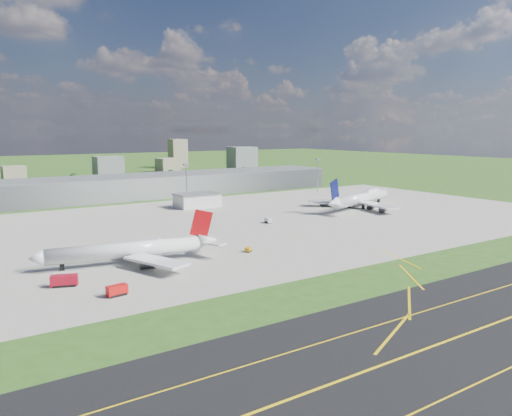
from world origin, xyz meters
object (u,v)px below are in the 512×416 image
airliner_red_twin (133,250)px  crash_tender (117,291)px  airliner_blue_quad (361,198)px  tug_yellow (248,250)px  van_white_near (268,221)px  van_white_far (368,202)px  fire_truck (64,281)px

airliner_red_twin → crash_tender: (-16.36, -32.09, -3.26)m
airliner_blue_quad → tug_yellow: airliner_blue_quad is taller
airliner_blue_quad → van_white_near: (-78.41, -12.22, -4.31)m
airliner_red_twin → crash_tender: 36.16m
airliner_red_twin → crash_tender: airliner_red_twin is taller
airliner_blue_quad → crash_tender: airliner_blue_quad is taller
airliner_blue_quad → van_white_far: size_ratio=17.00×
crash_tender → van_white_far: (194.40, 89.38, -0.45)m
airliner_red_twin → van_white_near: bearing=-146.8°
airliner_blue_quad → fire_truck: (-190.18, -63.99, -3.85)m
airliner_blue_quad → fire_truck: airliner_blue_quad is taller
tug_yellow → van_white_far: size_ratio=0.89×
fire_truck → tug_yellow: bearing=23.4°
fire_truck → van_white_near: bearing=43.7°
fire_truck → van_white_near: 123.17m
airliner_blue_quad → crash_tender: (-179.69, -81.46, -4.05)m
crash_tender → van_white_near: 122.69m
airliner_red_twin → airliner_blue_quad: size_ratio=0.87×
airliner_blue_quad → van_white_far: airliner_blue_quad is taller
airliner_blue_quad → tug_yellow: size_ratio=19.12×
airliner_red_twin → van_white_far: bearing=-152.6°
fire_truck → crash_tender: 20.39m
van_white_far → crash_tender: bearing=-170.4°
crash_tender → van_white_far: bearing=16.8°
airliner_blue_quad → van_white_near: bearing=170.6°
crash_tender → tug_yellow: crash_tender is taller
fire_truck → crash_tender: (10.49, -17.48, -0.20)m
airliner_red_twin → van_white_near: (84.92, 37.16, -3.52)m
airliner_blue_quad → tug_yellow: (-120.14, -58.33, -4.69)m
fire_truck → van_white_far: 217.14m
airliner_blue_quad → fire_truck: 200.69m
airliner_red_twin → fire_truck: size_ratio=7.76×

